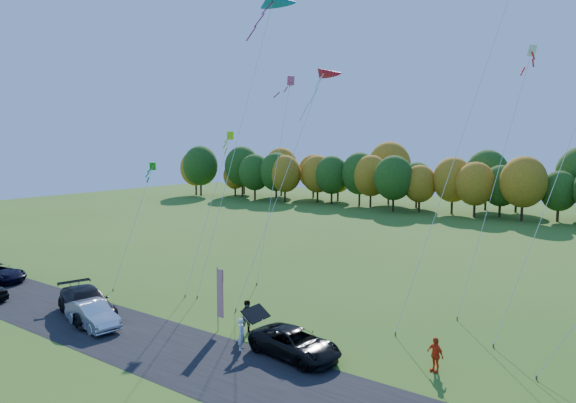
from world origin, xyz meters
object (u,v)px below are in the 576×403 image
Objects in this scene: black_suv at (295,343)px; silver_sedan at (93,314)px; person_east at (435,355)px; feather_flag at (220,293)px.

silver_sedan is at bearing 114.40° from black_suv.
silver_sedan is 19.63m from person_east.
feather_flag is (-11.98, -2.13, 1.47)m from person_east.
black_suv is 1.35× the size of feather_flag.
feather_flag reaches higher than silver_sedan.
feather_flag reaches higher than black_suv.
feather_flag is (-5.53, 0.36, 1.61)m from black_suv.
silver_sedan is 2.68× the size of person_east.
silver_sedan is 7.90m from feather_flag.
person_east is (6.45, 2.48, 0.14)m from black_suv.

